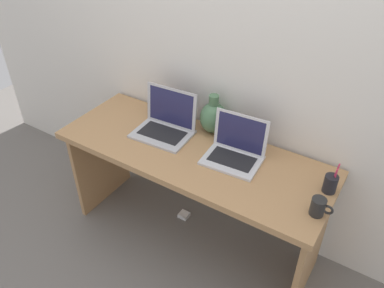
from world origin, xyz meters
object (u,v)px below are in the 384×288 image
object	(u,v)px
laptop_left	(166,121)
pen_cup	(330,184)
power_brick	(184,215)
green_vase	(213,117)
laptop_right	(236,147)
coffee_mug	(318,207)

from	to	relation	value
laptop_left	pen_cup	xyz separation A→B (m)	(1.02, -0.00, -0.02)
laptop_left	power_brick	bearing A→B (deg)	20.82
pen_cup	power_brick	distance (m)	1.22
green_vase	laptop_right	bearing A→B (deg)	-33.05
green_vase	coffee_mug	size ratio (longest dim) A/B	2.31
coffee_mug	pen_cup	distance (m)	0.19
power_brick	green_vase	bearing A→B (deg)	37.28
laptop_right	laptop_left	bearing A→B (deg)	179.49
laptop_left	pen_cup	bearing A→B (deg)	-0.20
green_vase	coffee_mug	xyz separation A→B (m)	(0.78, -0.34, -0.06)
coffee_mug	power_brick	bearing A→B (deg)	166.13
green_vase	coffee_mug	world-z (taller)	green_vase
coffee_mug	pen_cup	world-z (taller)	pen_cup
laptop_right	green_vase	size ratio (longest dim) A/B	1.31
laptop_right	green_vase	world-z (taller)	green_vase
coffee_mug	power_brick	distance (m)	1.24
laptop_right	green_vase	bearing A→B (deg)	146.95
laptop_right	pen_cup	size ratio (longest dim) A/B	1.79
green_vase	power_brick	size ratio (longest dim) A/B	3.63
laptop_left	power_brick	world-z (taller)	laptop_left
laptop_left	green_vase	xyz separation A→B (m)	(0.25, 0.15, 0.03)
green_vase	pen_cup	bearing A→B (deg)	-11.28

